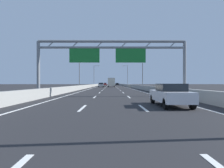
{
  "coord_description": "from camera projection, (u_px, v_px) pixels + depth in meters",
  "views": [
    {
      "loc": [
        -0.14,
        0.96,
        1.5
      ],
      "look_at": [
        0.46,
        78.2,
        1.05
      ],
      "focal_mm": 31.26,
      "sensor_mm": 36.0,
      "label": 1
    }
  ],
  "objects": [
    {
      "name": "ground_plane",
      "position": [
        111.0,
        86.0,
        99.05
      ],
      "size": [
        260.0,
        260.0,
        0.0
      ],
      "primitive_type": "plane",
      "color": "#262628"
    },
    {
      "name": "lane_dash_left_1",
      "position": [
        82.0,
        108.0,
        11.54
      ],
      "size": [
        0.16,
        3.0,
        0.01
      ],
      "primitive_type": "cube",
      "color": "white",
      "rests_on": "ground_plane"
    },
    {
      "name": "lane_dash_left_2",
      "position": [
        95.0,
        97.0,
        20.54
      ],
      "size": [
        0.16,
        3.0,
        0.01
      ],
      "primitive_type": "cube",
      "color": "white",
      "rests_on": "ground_plane"
    },
    {
      "name": "lane_dash_left_3",
      "position": [
        100.0,
        93.0,
        29.54
      ],
      "size": [
        0.16,
        3.0,
        0.01
      ],
      "primitive_type": "cube",
      "color": "white",
      "rests_on": "ground_plane"
    },
    {
      "name": "lane_dash_left_4",
      "position": [
        102.0,
        90.0,
        38.54
      ],
      "size": [
        0.16,
        3.0,
        0.01
      ],
      "primitive_type": "cube",
      "color": "white",
      "rests_on": "ground_plane"
    },
    {
      "name": "lane_dash_left_5",
      "position": [
        104.0,
        89.0,
        47.54
      ],
      "size": [
        0.16,
        3.0,
        0.01
      ],
      "primitive_type": "cube",
      "color": "white",
      "rests_on": "ground_plane"
    },
    {
      "name": "lane_dash_left_6",
      "position": [
        105.0,
        88.0,
        56.54
      ],
      "size": [
        0.16,
        3.0,
        0.01
      ],
      "primitive_type": "cube",
      "color": "white",
      "rests_on": "ground_plane"
    },
    {
      "name": "lane_dash_left_7",
      "position": [
        106.0,
        87.0,
        65.54
      ],
      "size": [
        0.16,
        3.0,
        0.01
      ],
      "primitive_type": "cube",
      "color": "white",
      "rests_on": "ground_plane"
    },
    {
      "name": "lane_dash_left_8",
      "position": [
        106.0,
        87.0,
        74.54
      ],
      "size": [
        0.16,
        3.0,
        0.01
      ],
      "primitive_type": "cube",
      "color": "white",
      "rests_on": "ground_plane"
    },
    {
      "name": "lane_dash_left_9",
      "position": [
        107.0,
        86.0,
        83.54
      ],
      "size": [
        0.16,
        3.0,
        0.01
      ],
      "primitive_type": "cube",
      "color": "white",
      "rests_on": "ground_plane"
    },
    {
      "name": "lane_dash_left_10",
      "position": [
        107.0,
        86.0,
        92.54
      ],
      "size": [
        0.16,
        3.0,
        0.01
      ],
      "primitive_type": "cube",
      "color": "white",
      "rests_on": "ground_plane"
    },
    {
      "name": "lane_dash_left_11",
      "position": [
        107.0,
        86.0,
        101.53
      ],
      "size": [
        0.16,
        3.0,
        0.01
      ],
      "primitive_type": "cube",
      "color": "white",
      "rests_on": "ground_plane"
    },
    {
      "name": "lane_dash_left_12",
      "position": [
        108.0,
        85.0,
        110.53
      ],
      "size": [
        0.16,
        3.0,
        0.01
      ],
      "primitive_type": "cube",
      "color": "white",
      "rests_on": "ground_plane"
    },
    {
      "name": "lane_dash_left_13",
      "position": [
        108.0,
        85.0,
        119.53
      ],
      "size": [
        0.16,
        3.0,
        0.01
      ],
      "primitive_type": "cube",
      "color": "white",
      "rests_on": "ground_plane"
    },
    {
      "name": "lane_dash_left_14",
      "position": [
        108.0,
        85.0,
        128.53
      ],
      "size": [
        0.16,
        3.0,
        0.01
      ],
      "primitive_type": "cube",
      "color": "white",
      "rests_on": "ground_plane"
    },
    {
      "name": "lane_dash_left_15",
      "position": [
        108.0,
        85.0,
        137.53
      ],
      "size": [
        0.16,
        3.0,
        0.01
      ],
      "primitive_type": "cube",
      "color": "white",
      "rests_on": "ground_plane"
    },
    {
      "name": "lane_dash_left_16",
      "position": [
        108.0,
        85.0,
        146.53
      ],
      "size": [
        0.16,
        3.0,
        0.01
      ],
      "primitive_type": "cube",
      "color": "white",
      "rests_on": "ground_plane"
    },
    {
      "name": "lane_dash_left_17",
      "position": [
        108.0,
        85.0,
        155.53
      ],
      "size": [
        0.16,
        3.0,
        0.01
      ],
      "primitive_type": "cube",
      "color": "white",
      "rests_on": "ground_plane"
    },
    {
      "name": "lane_dash_right_1",
      "position": [
        143.0,
        108.0,
        11.57
      ],
      "size": [
        0.16,
        3.0,
        0.01
      ],
      "primitive_type": "cube",
      "color": "white",
      "rests_on": "ground_plane"
    },
    {
      "name": "lane_dash_right_2",
      "position": [
        129.0,
        97.0,
        20.57
      ],
      "size": [
        0.16,
        3.0,
        0.01
      ],
      "primitive_type": "cube",
      "color": "white",
      "rests_on": "ground_plane"
    },
    {
      "name": "lane_dash_right_3",
      "position": [
        123.0,
        93.0,
        29.57
      ],
      "size": [
        0.16,
        3.0,
        0.01
      ],
      "primitive_type": "cube",
      "color": "white",
      "rests_on": "ground_plane"
    },
    {
      "name": "lane_dash_right_4",
      "position": [
        120.0,
        90.0,
        38.57
      ],
      "size": [
        0.16,
        3.0,
        0.01
      ],
      "primitive_type": "cube",
      "color": "white",
      "rests_on": "ground_plane"
    },
    {
      "name": "lane_dash_right_5",
      "position": [
        118.0,
        89.0,
        47.57
      ],
      "size": [
        0.16,
        3.0,
        0.01
      ],
      "primitive_type": "cube",
      "color": "white",
      "rests_on": "ground_plane"
    },
    {
      "name": "lane_dash_right_6",
      "position": [
        117.0,
        88.0,
        56.56
      ],
      "size": [
        0.16,
        3.0,
        0.01
      ],
      "primitive_type": "cube",
      "color": "white",
      "rests_on": "ground_plane"
    },
    {
      "name": "lane_dash_right_7",
      "position": [
        116.0,
        87.0,
        65.56
      ],
      "size": [
        0.16,
        3.0,
        0.01
      ],
      "primitive_type": "cube",
      "color": "white",
      "rests_on": "ground_plane"
    },
    {
      "name": "lane_dash_right_8",
      "position": [
        116.0,
        87.0,
        74.56
      ],
      "size": [
        0.16,
        3.0,
        0.01
      ],
      "primitive_type": "cube",
      "color": "white",
      "rests_on": "ground_plane"
    },
    {
      "name": "lane_dash_right_9",
      "position": [
        115.0,
        86.0,
        83.56
      ],
      "size": [
        0.16,
        3.0,
        0.01
      ],
      "primitive_type": "cube",
      "color": "white",
      "rests_on": "ground_plane"
    },
    {
      "name": "lane_dash_right_10",
      "position": [
        115.0,
        86.0,
        92.56
      ],
      "size": [
        0.16,
        3.0,
        0.01
      ],
      "primitive_type": "cube",
      "color": "white",
      "rests_on": "ground_plane"
    },
    {
      "name": "lane_dash_right_11",
      "position": [
        114.0,
        86.0,
        101.56
      ],
      "size": [
        0.16,
        3.0,
        0.01
      ],
      "primitive_type": "cube",
      "color": "white",
      "rests_on": "ground_plane"
    },
    {
      "name": "lane_dash_right_12",
      "position": [
        114.0,
        85.0,
        110.56
      ],
      "size": [
        0.16,
        3.0,
        0.01
      ],
      "primitive_type": "cube",
      "color": "white",
      "rests_on": "ground_plane"
    },
    {
      "name": "lane_dash_right_13",
      "position": [
        114.0,
        85.0,
        119.56
      ],
      "size": [
        0.16,
        3.0,
        0.01
      ],
      "primitive_type": "cube",
      "color": "white",
      "rests_on": "ground_plane"
    },
    {
      "name": "lane_dash_right_14",
      "position": [
        113.0,
        85.0,
        128.56
      ],
      "size": [
        0.16,
        3.0,
        0.01
      ],
      "primitive_type": "cube",
      "color": "white",
      "rests_on": "ground_plane"
    },
    {
      "name": "lane_dash_right_15",
      "position": [
        113.0,
        85.0,
        137.56
      ],
      "size": [
        0.16,
        3.0,
        0.01
      ],
      "primitive_type": "cube",
      "color": "white",
      "rests_on": "ground_plane"
    },
    {
      "name": "lane_dash_right_16",
      "position": [
        113.0,
        85.0,
        146.56
      ],
      "size": [
        0.16,
        3.0,
        0.01
      ],
      "primitive_type": "cube",
      "color": "white",
      "rests_on": "ground_plane"
    },
    {
      "name": "lane_dash_right_17",
      "position": [
        113.0,
        85.0,
        155.56
      ],
      "size": [
        0.16,
        3.0,
        0.01
      ],
      "primitive_type": "cube",
      "color": "white",
      "rests_on": "ground_plane"
    },
    {
      "name": "edge_line_left",
      "position": [
        99.0,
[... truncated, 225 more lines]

